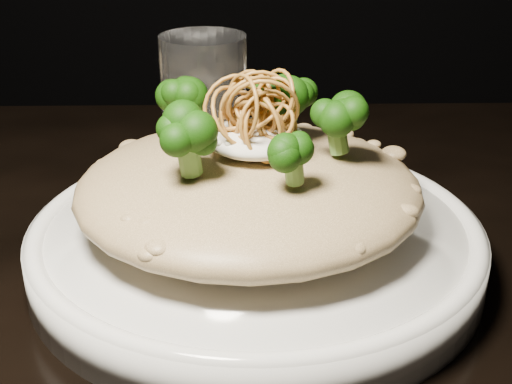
% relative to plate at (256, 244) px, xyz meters
% --- Properties ---
extents(plate, '(0.30, 0.30, 0.03)m').
position_rel_plate_xyz_m(plate, '(0.00, 0.00, 0.00)').
color(plate, white).
rests_on(plate, table).
extents(risotto, '(0.23, 0.23, 0.05)m').
position_rel_plate_xyz_m(risotto, '(-0.00, 0.00, 0.04)').
color(risotto, brown).
rests_on(risotto, plate).
extents(broccoli, '(0.15, 0.15, 0.05)m').
position_rel_plate_xyz_m(broccoli, '(-0.00, -0.01, 0.09)').
color(broccoli, black).
rests_on(broccoli, risotto).
extents(cheese, '(0.06, 0.06, 0.02)m').
position_rel_plate_xyz_m(cheese, '(0.00, 0.00, 0.07)').
color(cheese, white).
rests_on(cheese, risotto).
extents(shallots, '(0.05, 0.05, 0.03)m').
position_rel_plate_xyz_m(shallots, '(0.00, 0.00, 0.10)').
color(shallots, brown).
rests_on(shallots, cheese).
extents(drinking_glass, '(0.09, 0.09, 0.13)m').
position_rel_plate_xyz_m(drinking_glass, '(-0.04, 0.15, 0.05)').
color(drinking_glass, white).
rests_on(drinking_glass, table).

